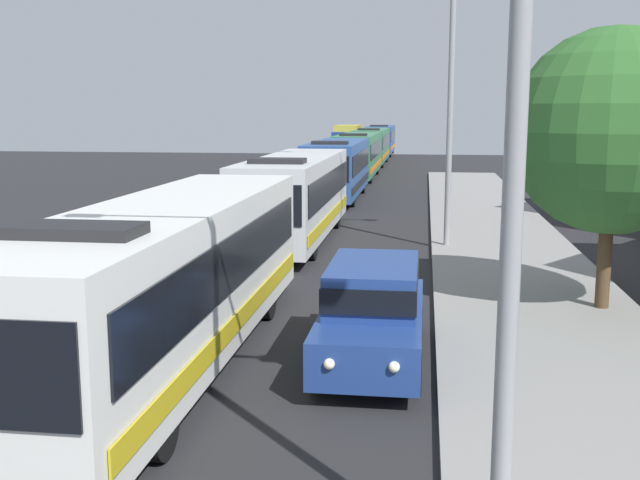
{
  "coord_description": "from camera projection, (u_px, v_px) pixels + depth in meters",
  "views": [
    {
      "loc": [
        3.3,
        -1.59,
        4.72
      ],
      "look_at": [
        1.11,
        14.21,
        1.96
      ],
      "focal_mm": 42.45,
      "sensor_mm": 36.0,
      "label": 1
    }
  ],
  "objects": [
    {
      "name": "bus_lead",
      "position": [
        169.0,
        277.0,
        13.87
      ],
      "size": [
        2.58,
        12.21,
        3.21
      ],
      "color": "silver",
      "rests_on": "ground_plane"
    },
    {
      "name": "bus_second_in_line",
      "position": [
        296.0,
        195.0,
        27.31
      ],
      "size": [
        2.58,
        11.37,
        3.21
      ],
      "color": "silver",
      "rests_on": "ground_plane"
    },
    {
      "name": "bus_middle",
      "position": [
        337.0,
        167.0,
        40.18
      ],
      "size": [
        2.58,
        10.65,
        3.21
      ],
      "color": "#284C8C",
      "rests_on": "ground_plane"
    },
    {
      "name": "bus_fourth_in_line",
      "position": [
        358.0,
        154.0,
        52.38
      ],
      "size": [
        2.58,
        12.0,
        3.21
      ],
      "color": "#33724C",
      "rests_on": "ground_plane"
    },
    {
      "name": "bus_rear",
      "position": [
        372.0,
        145.0,
        65.56
      ],
      "size": [
        2.58,
        12.13,
        3.21
      ],
      "color": "#33724C",
      "rests_on": "ground_plane"
    },
    {
      "name": "bus_tail_end",
      "position": [
        381.0,
        139.0,
        78.96
      ],
      "size": [
        2.58,
        10.82,
        3.21
      ],
      "color": "#284C8C",
      "rests_on": "ground_plane"
    },
    {
      "name": "white_suv",
      "position": [
        373.0,
        309.0,
        14.16
      ],
      "size": [
        1.86,
        5.0,
        1.9
      ],
      "color": "navy",
      "rests_on": "ground_plane"
    },
    {
      "name": "box_truck_oncoming",
      "position": [
        347.0,
        140.0,
        76.84
      ],
      "size": [
        2.35,
        7.1,
        3.15
      ],
      "color": "navy",
      "rests_on": "ground_plane"
    },
    {
      "name": "streetlamp_near",
      "position": [
        521.0,
        19.0,
        6.57
      ],
      "size": [
        5.23,
        0.28,
        8.89
      ],
      "color": "gray",
      "rests_on": "sidewalk"
    },
    {
      "name": "streetlamp_mid",
      "position": [
        451.0,
        87.0,
        24.97
      ],
      "size": [
        5.9,
        0.28,
        8.73
      ],
      "color": "gray",
      "rests_on": "sidewalk"
    },
    {
      "name": "roadside_tree",
      "position": [
        613.0,
        131.0,
        17.02
      ],
      "size": [
        4.67,
        4.67,
        6.42
      ],
      "color": "#4C3823",
      "rests_on": "sidewalk"
    }
  ]
}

